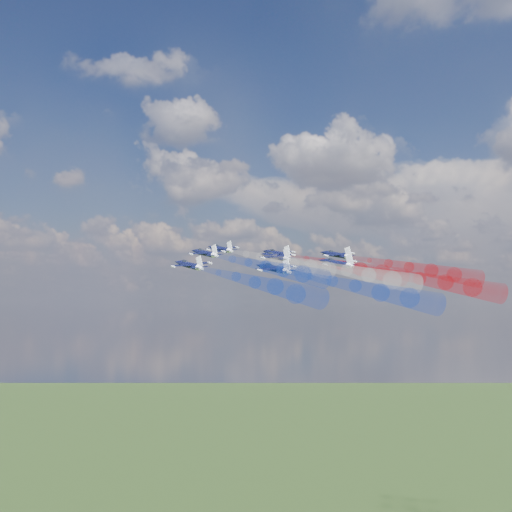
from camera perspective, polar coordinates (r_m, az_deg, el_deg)
The scene contains 16 objects.
jet_lead at distance 161.57m, azimuth -3.12°, elevation 0.63°, with size 9.05×11.32×3.02m, color black, non-canonical shape.
trail_lead at distance 143.77m, azimuth 1.82°, elevation -0.36°, with size 3.77×34.56×3.77m, color white, non-canonical shape.
jet_inner_left at distance 146.46m, azimuth -4.51°, elevation 0.24°, with size 9.05×11.32×3.02m, color black, non-canonical shape.
trail_inner_left at distance 128.42m, azimuth 0.82°, elevation -0.91°, with size 3.77×34.56×3.77m, color blue, non-canonical shape.
jet_inner_right at distance 157.42m, azimuth 1.89°, elevation 0.22°, with size 9.05×11.32×3.02m, color black, non-canonical shape.
trail_inner_right at distance 140.95m, azimuth 7.57°, elevation -0.84°, with size 3.77×34.56×3.77m, color red, non-canonical shape.
jet_outer_left at distance 132.06m, azimuth -5.91°, elevation -0.82°, with size 9.05×11.32×3.02m, color black, non-canonical shape.
trail_outer_left at distance 113.81m, azimuth -0.12°, elevation -2.29°, with size 3.77×34.56×3.77m, color blue, non-canonical shape.
jet_center_third at distance 143.90m, azimuth 1.76°, elevation -0.08°, with size 9.05×11.32×3.02m, color black, non-canonical shape.
trail_center_third at distance 127.49m, azimuth 8.02°, elevation -1.29°, with size 3.77×34.56×3.77m, color white, non-canonical shape.
jet_outer_right at distance 156.82m, azimuth 7.15°, elevation 0.11°, with size 9.05×11.32×3.02m, color black, non-canonical shape.
trail_outer_right at distance 141.86m, azimuth 13.40°, elevation -0.95°, with size 3.77×34.56×3.77m, color red, non-canonical shape.
jet_rear_left at distance 127.48m, azimuth 1.63°, elevation -1.14°, with size 9.05×11.32×3.02m, color black, non-canonical shape.
trail_rear_left at distance 111.21m, azimuth 8.79°, elevation -2.68°, with size 3.77×34.56×3.77m, color blue, non-canonical shape.
jet_rear_right at distance 139.98m, azimuth 7.17°, elevation -0.65°, with size 9.05×11.32×3.02m, color black, non-canonical shape.
trail_rear_right at distance 125.18m, azimuth 14.27°, elevation -1.95°, with size 3.77×34.56×3.77m, color red, non-canonical shape.
Camera 1 is at (67.39, -113.74, 126.30)m, focal length 45.21 mm.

